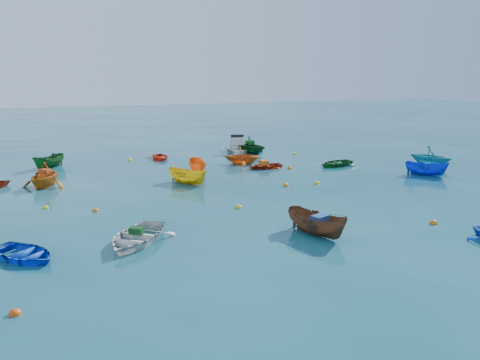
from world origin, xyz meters
name	(u,v)px	position (x,y,z in m)	size (l,w,h in m)	color
ground	(274,208)	(0.00, 0.00, 0.00)	(160.00, 160.00, 0.00)	#0A394A
dinghy_blue_sw	(25,259)	(-11.67, -2.91, 0.00)	(2.13, 2.97, 0.62)	blue
dinghy_white_near	(136,243)	(-7.45, -2.67, 0.00)	(2.57, 3.60, 0.75)	silver
sampan_brown_mid	(316,235)	(0.02, -4.44, 0.00)	(1.18, 3.13, 1.21)	#56331F
dinghy_orange_w	(45,187)	(-11.29, 9.14, 0.00)	(2.62, 3.04, 1.60)	#C16312
sampan_yellow_mid	(188,183)	(-2.83, 6.85, 0.00)	(1.10, 2.91, 1.13)	gold
dinghy_green_e	(336,166)	(9.04, 8.58, 0.00)	(2.11, 2.95, 0.61)	#145721
dinghy_cyan_se	(430,165)	(15.79, 6.19, 0.00)	(2.61, 3.02, 1.59)	teal
sampan_orange_n	(198,173)	(-1.43, 9.57, 0.00)	(1.10, 2.93, 1.13)	orange
dinghy_green_n	(251,153)	(5.08, 15.95, 0.00)	(2.56, 2.97, 1.56)	#104518
dinghy_red_ne	(265,168)	(3.68, 9.61, 0.00)	(1.84, 2.58, 0.53)	#AB290E
sampan_blue_far	(426,175)	(13.07, 3.55, 0.00)	(1.05, 2.80, 1.08)	#0F2CBC
dinghy_red_far	(160,159)	(-2.86, 15.96, 0.00)	(1.79, 2.51, 0.52)	red
dinghy_orange_far	(242,164)	(2.69, 11.73, 0.00)	(2.33, 2.70, 1.42)	#D25E13
sampan_green_far	(50,168)	(-11.16, 15.25, 0.00)	(1.08, 2.86, 1.11)	#13521B
motorboat_white	(237,153)	(4.05, 16.54, 0.00)	(3.14, 4.39, 1.51)	silver
tarp_green_a	(137,230)	(-7.40, -2.59, 0.51)	(0.56, 0.43, 0.27)	#0F3F18
tarp_blue_a	(320,219)	(0.07, -4.58, 0.76)	(0.65, 0.49, 0.32)	#184590
tarp_orange_a	(44,171)	(-11.27, 9.19, 0.94)	(0.60, 0.45, 0.29)	#DA4316
tarp_green_b	(250,142)	(5.03, 16.03, 0.95)	(0.68, 0.52, 0.33)	#124A18
tarp_orange_b	(264,162)	(3.58, 9.60, 0.43)	(0.68, 0.51, 0.33)	orange
buoy_or_a	(15,314)	(-11.63, -7.38, 0.00)	(0.36, 0.36, 0.36)	#D5470B
buoy_ye_a	(239,208)	(-1.70, 0.65, 0.00)	(0.34, 0.34, 0.34)	yellow
buoy_or_b	(433,224)	(5.90, -5.01, 0.00)	(0.37, 0.37, 0.37)	#DF620C
buoy_ye_b	(46,208)	(-11.12, 4.03, 0.00)	(0.30, 0.30, 0.30)	yellow
buoy_or_c	(96,211)	(-8.73, 2.59, 0.00)	(0.32, 0.32, 0.32)	orange
buoy_ye_c	(317,184)	(4.78, 3.92, 0.00)	(0.34, 0.34, 0.34)	yellow
buoy_or_d	(286,186)	(2.70, 4.11, 0.00)	(0.39, 0.39, 0.39)	orange
buoy_ye_d	(130,160)	(-5.23, 16.21, 0.00)	(0.36, 0.36, 0.36)	yellow
buoy_or_e	(290,169)	(5.29, 8.79, 0.00)	(0.35, 0.35, 0.35)	orange
buoy_ye_e	(295,154)	(8.44, 14.17, 0.00)	(0.33, 0.33, 0.33)	gold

